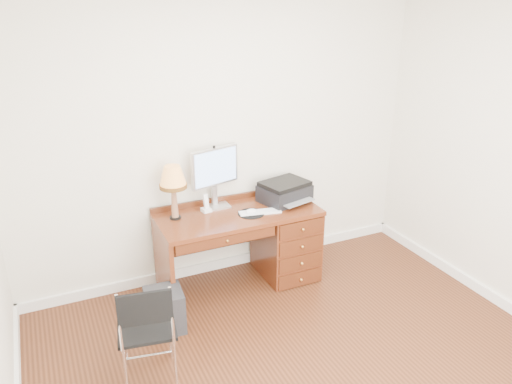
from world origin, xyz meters
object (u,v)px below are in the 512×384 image
printer (285,191)px  leg_lamp (173,180)px  equipment_box (165,310)px  monitor (216,170)px  chair (148,324)px  desk (269,238)px  phone (206,207)px

printer → leg_lamp: bearing=163.1°
leg_lamp → equipment_box: (-0.28, -0.52, -0.94)m
monitor → equipment_box: size_ratio=1.61×
monitor → printer: (0.64, -0.16, -0.26)m
monitor → printer: 0.71m
chair → equipment_box: bearing=76.4°
desk → printer: (0.19, 0.06, 0.44)m
monitor → leg_lamp: size_ratio=1.15×
printer → desk: bearing=-176.3°
phone → equipment_box: 1.01m
printer → chair: (-1.61, -1.06, -0.34)m
monitor → printer: monitor is taller
chair → desk: bearing=44.7°
printer → phone: bearing=160.3°
phone → chair: bearing=-136.1°
monitor → equipment_box: bearing=-153.6°
leg_lamp → equipment_box: 1.10m
monitor → desk: bearing=-41.6°
monitor → chair: 1.67m
phone → equipment_box: (-0.58, -0.54, -0.62)m
phone → desk: bearing=-22.8°
equipment_box → phone: bearing=48.0°
monitor → leg_lamp: 0.45m
leg_lamp → equipment_box: leg_lamp is taller
desk → printer: bearing=18.2°
printer → equipment_box: printer is taller
phone → leg_lamp: bearing=174.9°
chair → monitor: bearing=61.2°
leg_lamp → chair: size_ratio=0.59×
desk → phone: phone is taller
phone → chair: (-0.83, -1.13, -0.29)m
monitor → chair: monitor is taller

